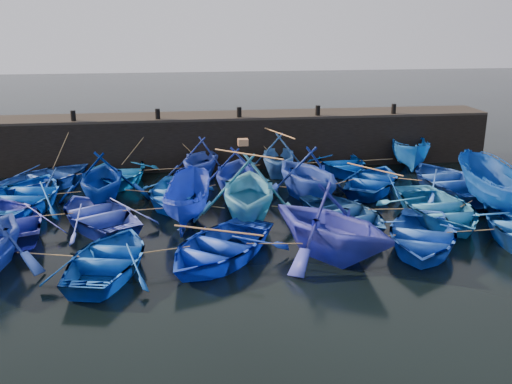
{
  "coord_description": "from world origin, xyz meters",
  "views": [
    {
      "loc": [
        -2.86,
        -18.45,
        7.56
      ],
      "look_at": [
        0.0,
        3.2,
        0.7
      ],
      "focal_mm": 40.0,
      "sensor_mm": 36.0,
      "label": 1
    }
  ],
  "objects": [
    {
      "name": "bollard_4",
      "position": [
        8.0,
        9.6,
        2.87
      ],
      "size": [
        0.24,
        0.24,
        0.5
      ],
      "primitive_type": "cylinder",
      "color": "black",
      "rests_on": "quay_top"
    },
    {
      "name": "boat_19",
      "position": [
        9.2,
        1.42,
        1.01
      ],
      "size": [
        2.17,
        5.32,
        2.03
      ],
      "primitive_type": "imported",
      "rotation": [
        0.0,
        0.0,
        3.1
      ],
      "color": "navy",
      "rests_on": "ground"
    },
    {
      "name": "quay_top",
      "position": [
        0.0,
        10.5,
        2.56
      ],
      "size": [
        26.0,
        2.5,
        0.12
      ],
      "primitive_type": "cube",
      "color": "black",
      "rests_on": "quay_wall"
    },
    {
      "name": "boat_12",
      "position": [
        8.71,
        4.2,
        0.56
      ],
      "size": [
        4.21,
        5.62,
        1.11
      ],
      "primitive_type": "imported",
      "rotation": [
        0.0,
        0.0,
        3.22
      ],
      "color": "#184091",
      "rests_on": "ground"
    },
    {
      "name": "boat_16",
      "position": [
        -0.47,
        1.83,
        1.29
      ],
      "size": [
        4.84,
        5.42,
        2.58
      ],
      "primitive_type": "imported",
      "rotation": [
        0.0,
        0.0,
        -0.14
      ],
      "color": "#3989D3",
      "rests_on": "ground"
    },
    {
      "name": "boat_15",
      "position": [
        -2.78,
        2.11,
        0.83
      ],
      "size": [
        2.28,
        4.49,
        1.66
      ],
      "primitive_type": "imported",
      "rotation": [
        0.0,
        0.0,
        2.98
      ],
      "color": "#132B9D",
      "rests_on": "ground"
    },
    {
      "name": "quay_wall",
      "position": [
        0.0,
        10.5,
        1.25
      ],
      "size": [
        26.0,
        2.5,
        2.5
      ],
      "primitive_type": "cube",
      "color": "black",
      "rests_on": "ground"
    },
    {
      "name": "boat_17",
      "position": [
        3.05,
        0.95,
        0.46
      ],
      "size": [
        4.58,
        5.27,
        0.91
      ],
      "primitive_type": "imported",
      "rotation": [
        0.0,
        0.0,
        0.39
      ],
      "color": "navy",
      "rests_on": "ground"
    },
    {
      "name": "boat_6",
      "position": [
        -9.22,
        4.39,
        0.57
      ],
      "size": [
        4.7,
        6.01,
        1.14
      ],
      "primitive_type": "imported",
      "rotation": [
        0.0,
        0.0,
        2.99
      ],
      "color": "#053DB3",
      "rests_on": "ground"
    },
    {
      "name": "boat_8",
      "position": [
        -3.31,
        4.25,
        0.47
      ],
      "size": [
        3.73,
        4.85,
        0.93
      ],
      "primitive_type": "imported",
      "rotation": [
        0.0,
        0.0,
        -0.12
      ],
      "color": "blue",
      "rests_on": "ground"
    },
    {
      "name": "boat_22",
      "position": [
        -1.85,
        -1.73,
        0.51
      ],
      "size": [
        5.7,
        6.0,
        1.01
      ],
      "primitive_type": "imported",
      "rotation": [
        0.0,
        0.0,
        -0.63
      ],
      "color": "#0F30CD",
      "rests_on": "ground"
    },
    {
      "name": "boat_9",
      "position": [
        -0.63,
        4.92,
        1.12
      ],
      "size": [
        4.35,
        4.83,
        2.24
      ],
      "primitive_type": "imported",
      "rotation": [
        0.0,
        0.0,
        2.96
      ],
      "color": "navy",
      "rests_on": "ground"
    },
    {
      "name": "boat_4",
      "position": [
        4.94,
        8.12,
        0.47
      ],
      "size": [
        3.47,
        4.68,
        0.94
      ],
      "primitive_type": "imported",
      "rotation": [
        0.0,
        0.0,
        0.05
      ],
      "color": "#0034A1",
      "rests_on": "ground"
    },
    {
      "name": "boat_14",
      "position": [
        -6.05,
        1.98,
        0.49
      ],
      "size": [
        5.32,
        5.8,
        0.98
      ],
      "primitive_type": "imported",
      "rotation": [
        0.0,
        0.0,
        3.67
      ],
      "color": "#2F42C0",
      "rests_on": "ground"
    },
    {
      "name": "boat_24",
      "position": [
        4.93,
        -1.64,
        0.49
      ],
      "size": [
        5.02,
        5.71,
        0.99
      ],
      "primitive_type": "imported",
      "rotation": [
        0.0,
        0.0,
        -0.41
      ],
      "color": "#1442BB",
      "rests_on": "ground"
    },
    {
      "name": "bollard_0",
      "position": [
        -8.0,
        9.6,
        2.87
      ],
      "size": [
        0.24,
        0.24,
        0.5
      ],
      "primitive_type": "cylinder",
      "color": "black",
      "rests_on": "quay_top"
    },
    {
      "name": "boat_11",
      "position": [
        5.52,
        4.99,
        0.47
      ],
      "size": [
        5.23,
        5.58,
        0.94
      ],
      "primitive_type": "imported",
      "rotation": [
        0.0,
        0.0,
        2.55
      ],
      "color": "navy",
      "rests_on": "ground"
    },
    {
      "name": "wooden_crate",
      "position": [
        -0.33,
        4.92,
        2.38
      ],
      "size": [
        0.43,
        0.35,
        0.28
      ],
      "primitive_type": "cube",
      "color": "#8E603E",
      "rests_on": "boat_9"
    },
    {
      "name": "bollard_1",
      "position": [
        -4.0,
        9.6,
        2.87
      ],
      "size": [
        0.24,
        0.24,
        0.5
      ],
      "primitive_type": "cylinder",
      "color": "black",
      "rests_on": "quay_top"
    },
    {
      "name": "boat_3",
      "position": [
        1.72,
        7.96,
        1.03
      ],
      "size": [
        4.08,
        4.51,
        2.07
      ],
      "primitive_type": "imported",
      "rotation": [
        0.0,
        0.0,
        -0.19
      ],
      "color": "blue",
      "rests_on": "ground"
    },
    {
      "name": "ground",
      "position": [
        0.0,
        0.0,
        0.0
      ],
      "size": [
        120.0,
        120.0,
        0.0
      ],
      "primitive_type": "plane",
      "color": "black",
      "rests_on": "ground"
    },
    {
      "name": "bollard_3",
      "position": [
        4.0,
        9.6,
        2.87
      ],
      "size": [
        0.24,
        0.24,
        0.5
      ],
      "primitive_type": "cylinder",
      "color": "black",
      "rests_on": "quay_top"
    },
    {
      "name": "boat_5",
      "position": [
        8.53,
        8.3,
        0.89
      ],
      "size": [
        2.84,
        4.89,
        1.78
      ],
      "primitive_type": "imported",
      "rotation": [
        0.0,
        0.0,
        -0.26
      ],
      "color": "#0D4EAA",
      "rests_on": "ground"
    },
    {
      "name": "boat_10",
      "position": [
        2.32,
        4.16,
        1.18
      ],
      "size": [
        5.03,
        5.43,
        2.36
      ],
      "primitive_type": "imported",
      "rotation": [
        0.0,
        0.0,
        3.45
      ],
      "color": "#19369A",
      "rests_on": "ground"
    },
    {
      "name": "boat_13",
      "position": [
        -9.13,
        1.79,
        0.49
      ],
      "size": [
        4.92,
        5.69,
        0.99
      ],
      "primitive_type": "imported",
      "rotation": [
        0.0,
        0.0,
        3.52
      ],
      "color": "navy",
      "rests_on": "ground"
    },
    {
      "name": "boat_0",
      "position": [
        -8.97,
        7.29,
        0.5
      ],
      "size": [
        5.73,
        5.85,
        0.99
      ],
      "primitive_type": "imported",
      "rotation": [
        0.0,
        0.0,
        2.42
      ],
      "color": "#1C4299",
      "rests_on": "ground"
    },
    {
      "name": "loose_oars",
      "position": [
        1.23,
        3.26,
        1.68
      ],
      "size": [
        9.63,
        11.77,
        1.69
      ],
      "color": "#99724C",
      "rests_on": "ground"
    },
    {
      "name": "boat_21",
      "position": [
        -5.19,
        -2.07,
        0.46
      ],
      "size": [
        4.13,
        5.09,
        0.93
      ],
      "primitive_type": "imported",
      "rotation": [
        0.0,
        0.0,
        2.92
      ],
      "color": "#093EA2",
      "rests_on": "ground"
    },
    {
      "name": "boat_1",
      "position": [
        -5.82,
        7.71,
        0.51
      ],
      "size": [
        3.68,
        5.01,
        1.01
      ],
      "primitive_type": "imported",
      "rotation": [
        0.0,
        0.0,
        -0.04
      ],
      "color": "blue",
      "rests_on": "ground"
    },
    {
      "name": "boat_18",
      "position": [
        6.65,
        0.82,
        0.53
      ],
      "size": [
        3.8,
        5.23,
        1.07
      ],
      "primitive_type": "imported",
      "rotation": [
        0.0,
        0.0,
        0.02
      ],
      "color": "#1C65A6",
      "rests_on": "ground"
    },
    {
      "name": "boat_23",
      "position": [
        1.72,
        -1.96,
        1.23
      ],
      "size": [
        6.04,
        6.18,
        2.47
      ],
      "primitive_type": "imported",
      "rotation": [
        0.0,
        0.0,
        0.64
      ],
      "color": "#212B96",
      "rests_on": "ground"
    },
    {
      "name": "boat_2",
      "position": [
        -2.03,
        7.9,
        1.0
      ],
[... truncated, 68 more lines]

